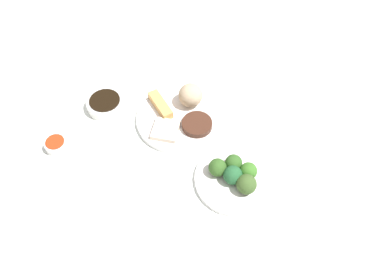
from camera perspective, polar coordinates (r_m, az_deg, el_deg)
tabletop at (r=1.29m, az=-3.29°, el=1.26°), size 2.20×2.20×0.02m
main_plate at (r=1.27m, az=-1.84°, el=1.28°), size 0.26×0.26×0.02m
rice_scoop at (r=1.27m, az=-0.19°, el=4.50°), size 0.07×0.07×0.07m
spring_roll at (r=1.28m, az=-4.32°, el=3.14°), size 0.09×0.11×0.03m
crab_rangoon_wonton at (r=1.23m, az=-3.62°, el=-0.27°), size 0.09×0.09×0.01m
stir_fry_heap at (r=1.23m, az=0.68°, el=0.48°), size 0.09×0.09×0.02m
broccoli_plate at (r=1.15m, az=5.90°, el=-6.99°), size 0.22×0.22×0.01m
broccoli_floret_0 at (r=1.12m, az=5.59°, el=-6.40°), size 0.05×0.05×0.05m
broccoli_floret_1 at (r=1.14m, az=7.70°, el=-5.81°), size 0.05×0.05×0.05m
broccoli_floret_2 at (r=1.14m, az=5.69°, el=-4.76°), size 0.05×0.05×0.05m
broccoli_floret_4 at (r=1.11m, az=7.43°, el=-7.60°), size 0.05×0.05×0.05m
broccoli_floret_5 at (r=1.13m, az=3.50°, el=-5.38°), size 0.05×0.05×0.05m
soy_sauce_bowl at (r=1.33m, az=-11.70°, el=3.21°), size 0.11×0.11×0.03m
soy_sauce_bowl_liquid at (r=1.31m, az=-11.82°, el=3.71°), size 0.09×0.09×0.00m
sauce_ramekin_sweet_and_sour at (r=1.27m, az=-18.02°, el=-2.19°), size 0.06×0.06×0.03m
sauce_ramekin_sweet_and_sour_liquid at (r=1.25m, az=-18.18°, el=-1.79°), size 0.05×0.05×0.00m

